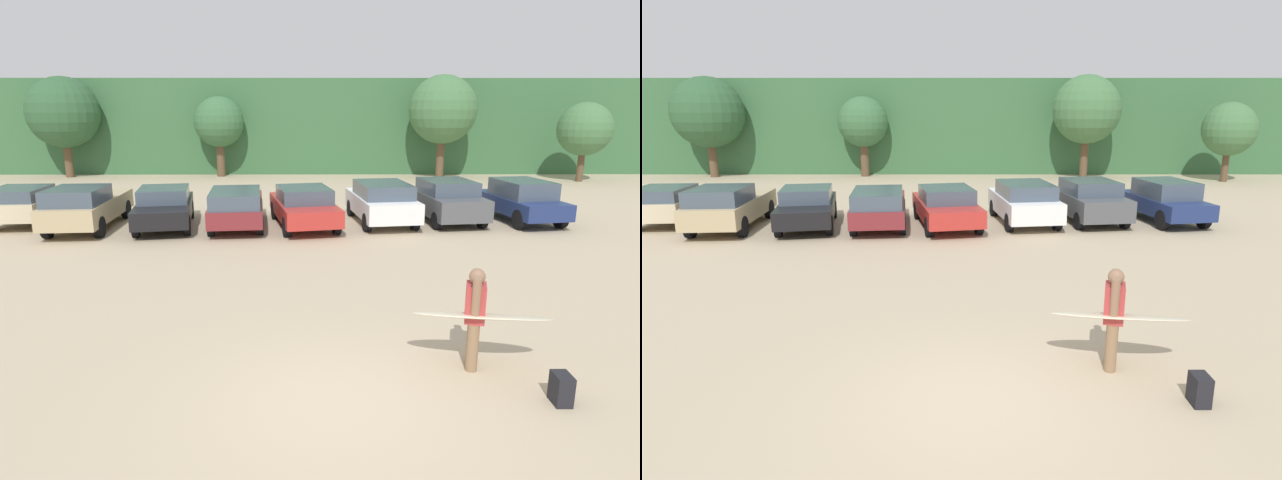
# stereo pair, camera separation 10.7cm
# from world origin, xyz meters

# --- Properties ---
(ground_plane) EXTENTS (120.00, 120.00, 0.00)m
(ground_plane) POSITION_xyz_m (0.00, 0.00, 0.00)
(ground_plane) COLOR tan
(hillside_ridge) EXTENTS (108.00, 12.00, 5.95)m
(hillside_ridge) POSITION_xyz_m (0.00, 33.22, 2.97)
(hillside_ridge) COLOR #38663D
(hillside_ridge) RESTS_ON ground_plane
(tree_center_left) EXTENTS (4.23, 4.23, 6.00)m
(tree_center_left) POSITION_xyz_m (-15.45, 25.96, 3.87)
(tree_center_left) COLOR brown
(tree_center_left) RESTS_ON ground_plane
(tree_center) EXTENTS (3.05, 3.05, 4.85)m
(tree_center) POSITION_xyz_m (-6.20, 26.32, 3.28)
(tree_center) COLOR brown
(tree_center) RESTS_ON ground_plane
(tree_right) EXTENTS (4.01, 4.01, 6.06)m
(tree_right) POSITION_xyz_m (7.18, 25.30, 4.04)
(tree_right) COLOR brown
(tree_right) RESTS_ON ground_plane
(tree_center_right) EXTENTS (3.00, 3.00, 4.49)m
(tree_center_right) POSITION_xyz_m (14.99, 23.79, 2.97)
(tree_center_right) COLOR brown
(tree_center_right) RESTS_ON ground_plane
(parked_car_champagne) EXTENTS (2.18, 4.10, 1.41)m
(parked_car_champagne) POSITION_xyz_m (-10.84, 12.36, 0.77)
(parked_car_champagne) COLOR beige
(parked_car_champagne) RESTS_ON ground_plane
(parked_car_tan) EXTENTS (2.18, 4.92, 1.57)m
(parked_car_tan) POSITION_xyz_m (-8.31, 11.44, 0.82)
(parked_car_tan) COLOR tan
(parked_car_tan) RESTS_ON ground_plane
(parked_car_black) EXTENTS (2.61, 4.69, 1.40)m
(parked_car_black) POSITION_xyz_m (-5.67, 11.75, 0.74)
(parked_car_black) COLOR black
(parked_car_black) RESTS_ON ground_plane
(parked_car_maroon) EXTENTS (2.30, 4.90, 1.42)m
(parked_car_maroon) POSITION_xyz_m (-3.10, 11.67, 0.78)
(parked_car_maroon) COLOR maroon
(parked_car_maroon) RESTS_ON ground_plane
(parked_car_red) EXTENTS (2.77, 4.79, 1.43)m
(parked_car_red) POSITION_xyz_m (-0.72, 11.79, 0.76)
(parked_car_red) COLOR #B72D28
(parked_car_red) RESTS_ON ground_plane
(parked_car_white) EXTENTS (2.44, 4.44, 1.52)m
(parked_car_white) POSITION_xyz_m (2.13, 12.36, 0.82)
(parked_car_white) COLOR white
(parked_car_white) RESTS_ON ground_plane
(parked_car_dark_gray) EXTENTS (2.39, 4.15, 1.56)m
(parked_car_dark_gray) POSITION_xyz_m (4.58, 12.64, 0.82)
(parked_car_dark_gray) COLOR #4C4F54
(parked_car_dark_gray) RESTS_ON ground_plane
(parked_car_navy) EXTENTS (2.39, 4.33, 1.55)m
(parked_car_navy) POSITION_xyz_m (7.38, 12.64, 0.82)
(parked_car_navy) COLOR navy
(parked_car_navy) RESTS_ON ground_plane
(person_adult) EXTENTS (0.41, 0.64, 1.68)m
(person_adult) POSITION_xyz_m (2.28, 1.09, 0.95)
(person_adult) COLOR #8C6B4C
(person_adult) RESTS_ON ground_plane
(surfboard_cream) EXTENTS (2.26, 0.91, 0.22)m
(surfboard_cream) POSITION_xyz_m (2.38, 1.04, 0.90)
(surfboard_cream) COLOR beige
(backpack_dropped) EXTENTS (0.24, 0.34, 0.45)m
(backpack_dropped) POSITION_xyz_m (3.25, -0.04, 0.22)
(backpack_dropped) COLOR black
(backpack_dropped) RESTS_ON ground_plane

